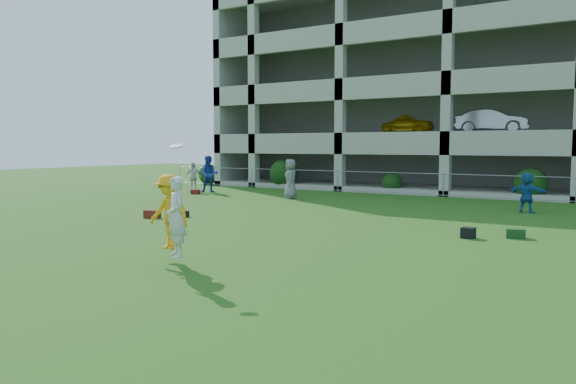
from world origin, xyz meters
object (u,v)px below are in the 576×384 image
Objects in this scene: bystander_b at (193,177)px; bystander_d at (527,193)px; bystander_c at (291,179)px; parking_garage at (488,91)px; crate_d at (468,233)px; frisbee_contest at (171,213)px; bystander_a at (209,174)px.

bystander_b is 17.49m from bystander_d.
bystander_c is (6.74, -0.45, 0.14)m from bystander_b.
bystander_b is at bearing -133.84° from parking_garage.
bystander_b is 18.84m from crate_d.
bystander_d is (17.48, -0.42, -0.05)m from bystander_b.
crate_d is at bearing 20.56° from bystander_c.
bystander_d is at bearing 71.09° from frisbee_contest.
frisbee_contest is at bearing -87.24° from bystander_a.
bystander_c is (5.72, -0.66, -0.05)m from bystander_a.
bystander_b is at bearing 130.78° from frisbee_contest.
bystander_c is 15.34m from frisbee_contest.
bystander_b is 0.86× the size of bystander_c.
bystander_b is at bearing -128.65° from bystander_c.
bystander_d is at bearing -37.44° from bystander_a.
bystander_a is at bearing 128.04° from frisbee_contest.
bystander_b is 1.07× the size of bystander_d.
crate_d is 0.15× the size of frisbee_contest.
bystander_d is at bearing -18.85° from bystander_b.
bystander_a reaches higher than bystander_d.
frisbee_contest reaches higher than bystander_a.
bystander_b reaches higher than crate_d.
parking_garage is at bearing 102.08° from crate_d.
bystander_c reaches higher than bystander_b.
bystander_b is 0.71× the size of frisbee_contest.
bystander_d is at bearing 55.39° from bystander_c.
bystander_d is 0.05× the size of parking_garage.
bystander_a is at bearing 2.48° from bystander_d.
bystander_c is 0.06× the size of parking_garage.
crate_d is at bearing -77.92° from parking_garage.
bystander_a is 18.83m from frisbee_contest.
parking_garage reaches higher than bystander_d.
bystander_d is 0.66× the size of frisbee_contest.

